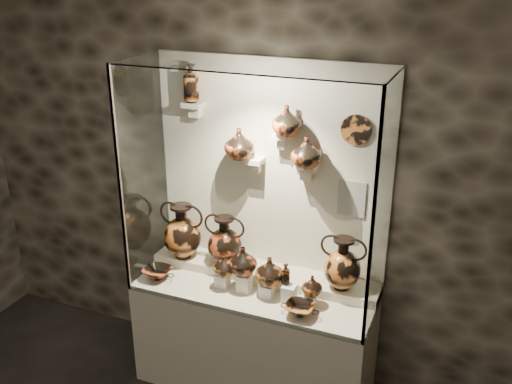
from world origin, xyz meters
TOP-DOWN VIEW (x-y plane):
  - wall_back at (0.00, 2.50)m, footprint 5.00×0.02m
  - plinth at (0.00, 2.18)m, footprint 1.70×0.60m
  - front_tier at (0.00, 2.18)m, footprint 1.68×0.58m
  - rear_tier at (0.00, 2.35)m, footprint 1.70×0.25m
  - back_panel at (0.00, 2.50)m, footprint 1.70×0.03m
  - glass_front at (0.00, 1.88)m, footprint 1.70×0.01m
  - glass_left at (-0.85, 2.18)m, footprint 0.01×0.60m
  - glass_right at (0.85, 2.18)m, footprint 0.01×0.60m
  - glass_top at (0.00, 2.18)m, footprint 1.70×0.60m
  - frame_post_left at (-0.84, 1.89)m, footprint 0.02×0.02m
  - frame_post_right at (0.84, 1.89)m, footprint 0.02×0.02m
  - pedestal_a at (-0.22, 2.13)m, footprint 0.09×0.09m
  - pedestal_b at (-0.05, 2.13)m, footprint 0.09×0.09m
  - pedestal_c at (0.12, 2.13)m, footprint 0.09×0.09m
  - pedestal_d at (0.28, 2.13)m, footprint 0.09×0.09m
  - pedestal_e at (0.42, 2.13)m, footprint 0.09×0.09m
  - bracket_ul at (-0.55, 2.42)m, footprint 0.14×0.12m
  - bracket_ca at (-0.10, 2.42)m, footprint 0.14×0.12m
  - bracket_cb at (0.10, 2.42)m, footprint 0.10×0.12m
  - bracket_cc at (0.28, 2.42)m, footprint 0.14×0.12m
  - amphora_left at (-0.63, 2.30)m, footprint 0.34×0.34m
  - amphora_mid at (-0.29, 2.32)m, footprint 0.38×0.38m
  - amphora_right at (0.59, 2.32)m, footprint 0.38×0.38m
  - jug_a at (-0.20, 2.11)m, footprint 0.18×0.18m
  - jug_b at (-0.07, 2.15)m, footprint 0.24×0.24m
  - jug_c at (0.13, 2.15)m, footprint 0.22×0.22m
  - jug_e at (0.43, 2.14)m, footprint 0.18×0.18m
  - lekythos_small at (0.25, 2.15)m, footprint 0.09×0.09m
  - kylix_left at (-0.70, 2.04)m, footprint 0.30×0.27m
  - kylix_right at (0.40, 2.00)m, footprint 0.28×0.24m
  - lekythos_tall at (-0.56, 2.41)m, footprint 0.14×0.14m
  - ovoid_vase_a at (-0.19, 2.37)m, footprint 0.24×0.24m
  - ovoid_vase_b at (0.15, 2.37)m, footprint 0.21×0.21m
  - ovoid_vase_c at (0.29, 2.37)m, footprint 0.21×0.21m
  - wall_plate at (0.59, 2.47)m, footprint 0.20×0.02m
  - info_placard at (0.59, 2.47)m, footprint 0.19×0.01m

SIDE VIEW (x-z plane):
  - plinth at x=0.00m, z-range 0.00..0.80m
  - front_tier at x=0.00m, z-range 0.80..0.83m
  - rear_tier at x=0.00m, z-range 0.80..0.90m
  - pedestal_e at x=0.42m, z-range 0.83..0.91m
  - pedestal_c at x=0.12m, z-range 0.83..0.92m
  - pedestal_a at x=-0.22m, z-range 0.83..0.93m
  - kylix_right at x=0.40m, z-range 0.83..0.93m
  - kylix_left at x=-0.70m, z-range 0.83..0.93m
  - pedestal_d at x=0.28m, z-range 0.83..0.95m
  - pedestal_b at x=-0.05m, z-range 0.83..0.96m
  - jug_e at x=0.43m, z-range 0.91..1.05m
  - jug_a at x=-0.20m, z-range 0.93..1.09m
  - jug_c at x=0.13m, z-range 0.92..1.12m
  - lekythos_small at x=0.25m, z-range 0.95..1.12m
  - jug_b at x=-0.07m, z-range 0.96..1.16m
  - amphora_right at x=0.59m, z-range 0.90..1.28m
  - amphora_mid at x=-0.29m, z-range 0.90..1.28m
  - amphora_left at x=-0.63m, z-range 0.90..1.32m
  - info_placard at x=0.59m, z-range 1.37..1.63m
  - wall_back at x=0.00m, z-range 0.00..3.20m
  - back_panel at x=0.00m, z-range 0.80..2.40m
  - glass_front at x=0.00m, z-range 0.80..2.40m
  - glass_left at x=-0.85m, z-range 0.80..2.40m
  - glass_right at x=0.85m, z-range 0.80..2.40m
  - frame_post_left at x=-0.84m, z-range 0.80..2.40m
  - frame_post_right at x=0.84m, z-range 0.80..2.40m
  - bracket_ca at x=-0.10m, z-range 1.68..1.72m
  - bracket_cc at x=0.28m, z-range 1.68..1.72m
  - ovoid_vase_c at x=0.29m, z-range 1.72..1.93m
  - ovoid_vase_a at x=-0.19m, z-range 1.72..1.93m
  - bracket_cb at x=0.10m, z-range 1.88..1.92m
  - wall_plate at x=0.59m, z-range 1.88..2.08m
  - ovoid_vase_b at x=0.15m, z-range 1.92..2.12m
  - bracket_ul at x=-0.55m, z-range 2.03..2.07m
  - lekythos_tall at x=-0.56m, z-range 2.07..2.36m
  - glass_top at x=0.00m, z-range 2.39..2.40m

